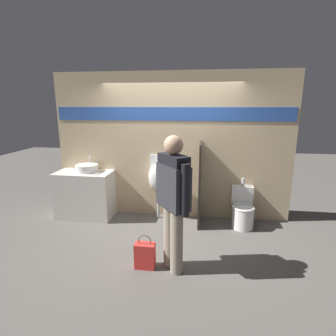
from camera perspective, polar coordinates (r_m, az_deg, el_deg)
ground_plane at (r=4.74m, az=-0.29°, el=-12.94°), size 16.00×16.00×0.00m
display_wall at (r=4.89m, az=0.69°, el=4.71°), size 4.39×0.07×2.70m
sink_counter at (r=5.28m, az=-17.60°, el=-5.53°), size 1.05×0.55×0.89m
sink_basin at (r=5.17m, az=-17.25°, el=-0.01°), size 0.42×0.42×0.27m
cell_phone at (r=4.93m, az=-15.20°, el=-1.25°), size 0.07×0.14×0.01m
divider_near_counter at (r=4.68m, az=6.88°, el=-3.57°), size 0.03×0.59×1.49m
urinal_near_counter at (r=4.88m, az=-2.18°, el=-1.97°), size 0.35×0.28×1.23m
toilet at (r=4.88m, az=15.95°, el=-8.94°), size 0.39×0.55×0.84m
person_in_vest at (r=3.26m, az=1.15°, el=-5.94°), size 0.47×0.51×1.77m
shopping_bag at (r=3.66m, az=-5.05°, el=-18.39°), size 0.27×0.15×0.47m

